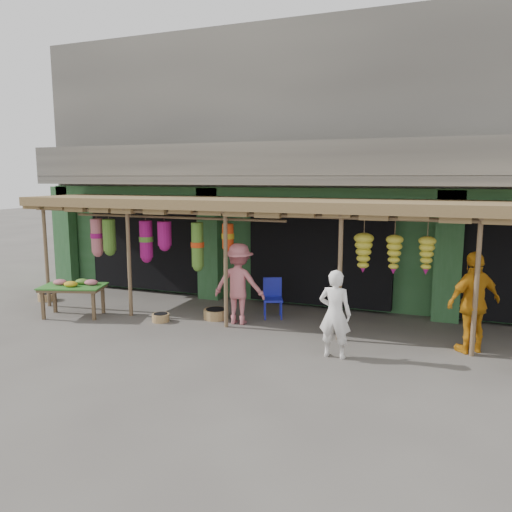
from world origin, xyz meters
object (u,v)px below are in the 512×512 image
(blue_chair, at_px, (273,295))
(person_shopper, at_px, (239,284))
(flower_table, at_px, (74,287))
(person_front, at_px, (335,314))
(person_vendor, at_px, (474,303))

(blue_chair, xyz_separation_m, person_shopper, (-0.54, -0.77, 0.39))
(person_shopper, bearing_deg, blue_chair, -128.93)
(flower_table, height_order, person_shopper, person_shopper)
(person_front, distance_m, person_shopper, 2.83)
(person_vendor, relative_size, person_shopper, 1.06)
(person_vendor, bearing_deg, person_front, -11.21)
(person_front, xyz_separation_m, person_vendor, (2.36, 1.21, 0.14))
(flower_table, relative_size, person_vendor, 0.85)
(flower_table, relative_size, person_shopper, 0.90)
(person_front, bearing_deg, blue_chair, -44.52)
(person_vendor, distance_m, person_shopper, 4.84)
(person_front, relative_size, person_vendor, 0.85)
(blue_chair, bearing_deg, flower_table, 177.57)
(flower_table, distance_m, person_shopper, 3.99)
(person_vendor, xyz_separation_m, person_shopper, (-4.84, 0.15, -0.05))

